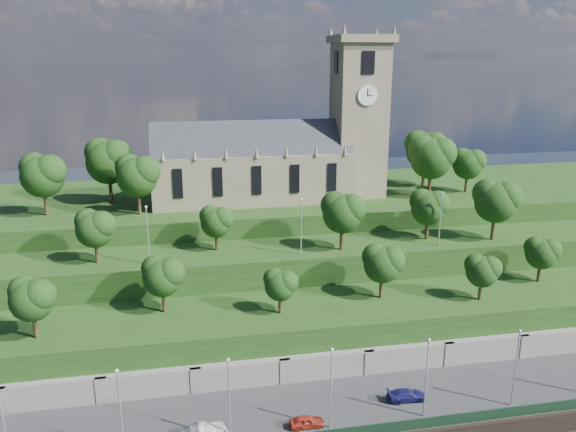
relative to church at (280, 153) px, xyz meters
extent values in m
cube|color=#2D2D30|center=(-0.79, -39.98, -21.52)|extent=(160.00, 12.00, 2.00)
cube|color=black|center=(-0.79, -45.38, -19.92)|extent=(160.00, 0.10, 1.20)
cube|color=slate|center=(-0.79, -33.98, -20.02)|extent=(160.00, 2.00, 5.00)
cube|color=slate|center=(-35.79, -34.78, -20.02)|extent=(1.20, 0.60, 5.00)
cube|color=slate|center=(-25.79, -34.78, -20.02)|extent=(1.20, 0.60, 5.00)
cube|color=slate|center=(-15.79, -34.78, -20.02)|extent=(1.20, 0.60, 5.00)
cube|color=slate|center=(-5.79, -34.78, -20.02)|extent=(1.20, 0.60, 5.00)
cube|color=slate|center=(4.21, -34.78, -20.02)|extent=(1.20, 0.60, 5.00)
cube|color=slate|center=(14.21, -34.78, -20.02)|extent=(1.20, 0.60, 5.00)
cube|color=slate|center=(24.21, -34.78, -20.02)|extent=(1.20, 0.60, 5.00)
cube|color=#1B3A13|center=(-0.79, -27.98, -18.52)|extent=(160.00, 12.00, 8.00)
cube|color=#1B3A13|center=(-0.79, -16.98, -16.52)|extent=(160.00, 10.00, 12.00)
cube|color=#1B3A13|center=(-0.79, 4.02, -15.02)|extent=(160.00, 32.00, 15.00)
cube|color=#70654E|center=(-4.79, 0.02, -3.52)|extent=(32.00, 12.00, 8.00)
cube|color=#26292E|center=(-4.79, 0.02, 0.48)|extent=(32.00, 10.18, 10.18)
cone|color=#70654E|center=(-18.79, -5.98, 1.38)|extent=(0.70, 0.70, 1.80)
cone|color=#70654E|center=(-14.12, -5.98, 1.38)|extent=(0.70, 0.70, 1.80)
cone|color=#70654E|center=(-9.46, -5.98, 1.38)|extent=(0.70, 0.70, 1.80)
cone|color=#70654E|center=(-4.79, -5.98, 1.38)|extent=(0.70, 0.70, 1.80)
cone|color=#70654E|center=(-0.12, -5.98, 1.38)|extent=(0.70, 0.70, 1.80)
cone|color=#70654E|center=(4.54, -5.98, 1.38)|extent=(0.70, 0.70, 1.80)
cone|color=#70654E|center=(9.21, -5.98, 1.38)|extent=(0.70, 0.70, 1.80)
cube|color=black|center=(-16.79, -6.06, -3.02)|extent=(1.40, 0.25, 4.50)
cube|color=black|center=(-10.79, -6.06, -3.02)|extent=(1.40, 0.25, 4.50)
cube|color=black|center=(-4.79, -6.06, -3.02)|extent=(1.40, 0.25, 4.50)
cube|color=black|center=(1.21, -6.06, -3.02)|extent=(1.40, 0.25, 4.50)
cube|color=black|center=(7.21, -6.06, -3.02)|extent=(1.40, 0.25, 4.50)
cube|color=#70654E|center=(13.21, 0.02, 4.98)|extent=(8.00, 8.00, 25.00)
cube|color=#70654E|center=(13.21, 0.02, 18.08)|extent=(9.20, 9.20, 1.20)
cone|color=#70654E|center=(9.21, -3.98, 19.28)|extent=(0.80, 0.80, 1.60)
cone|color=#70654E|center=(9.21, 4.02, 19.28)|extent=(0.80, 0.80, 1.60)
cone|color=#70654E|center=(17.21, -3.98, 19.28)|extent=(0.80, 0.80, 1.60)
cone|color=#70654E|center=(17.21, 4.02, 19.28)|extent=(0.80, 0.80, 1.60)
cube|color=black|center=(13.21, -4.06, 14.48)|extent=(2.00, 0.25, 3.50)
cube|color=black|center=(13.21, 4.10, 14.48)|extent=(2.00, 0.25, 3.50)
cube|color=black|center=(9.13, 0.02, 14.48)|extent=(0.25, 2.00, 3.50)
cube|color=black|center=(17.29, 0.02, 14.48)|extent=(0.25, 2.00, 3.50)
cylinder|color=white|center=(13.21, -4.10, 9.48)|extent=(3.20, 0.30, 3.20)
cylinder|color=white|center=(17.33, 0.02, 9.48)|extent=(0.30, 3.20, 3.20)
cube|color=black|center=(13.21, -4.28, 9.98)|extent=(0.12, 0.05, 1.10)
cube|color=black|center=(13.61, -4.28, 9.48)|extent=(0.80, 0.05, 0.12)
cylinder|color=#312413|center=(-32.82, -29.98, -12.99)|extent=(0.50, 0.50, 3.07)
sphere|color=black|center=(-32.82, -29.98, -10.02)|extent=(4.77, 4.77, 4.77)
sphere|color=black|center=(-31.87, -30.46, -9.31)|extent=(3.58, 3.58, 3.58)
sphere|color=black|center=(-33.66, -29.39, -9.07)|extent=(3.34, 3.34, 3.34)
cylinder|color=#312413|center=(-19.05, -25.98, -13.00)|extent=(0.50, 0.50, 3.05)
sphere|color=black|center=(-19.05, -25.98, -10.05)|extent=(4.75, 4.75, 4.75)
sphere|color=black|center=(-18.10, -26.46, -9.33)|extent=(3.56, 3.56, 3.56)
sphere|color=black|center=(-19.88, -25.39, -9.10)|extent=(3.32, 3.32, 3.32)
cylinder|color=#312413|center=(-5.27, -28.98, -13.31)|extent=(0.47, 0.47, 2.42)
sphere|color=black|center=(-5.27, -28.98, -10.98)|extent=(3.76, 3.76, 3.76)
sphere|color=black|center=(-4.52, -29.36, -10.41)|extent=(2.82, 2.82, 2.82)
sphere|color=black|center=(-5.93, -28.51, -10.22)|extent=(2.63, 2.63, 2.63)
cylinder|color=#312413|center=(8.26, -26.98, -12.99)|extent=(0.50, 0.50, 3.06)
sphere|color=black|center=(8.26, -26.98, -10.03)|extent=(4.76, 4.76, 4.76)
sphere|color=black|center=(9.21, -27.46, -9.32)|extent=(3.57, 3.57, 3.57)
sphere|color=black|center=(7.43, -26.39, -9.08)|extent=(3.33, 3.33, 3.33)
cylinder|color=#312413|center=(20.44, -29.98, -13.23)|extent=(0.47, 0.47, 2.58)
sphere|color=black|center=(20.44, -29.98, -10.74)|extent=(4.02, 4.02, 4.02)
sphere|color=black|center=(21.25, -30.39, -10.13)|extent=(3.01, 3.01, 3.01)
sphere|color=black|center=(19.74, -29.48, -9.93)|extent=(2.81, 2.81, 2.81)
cylinder|color=#312413|center=(31.48, -25.98, -13.16)|extent=(0.48, 0.48, 2.72)
sphere|color=black|center=(31.48, -25.98, -10.53)|extent=(4.24, 4.24, 4.24)
sphere|color=black|center=(32.33, -26.41, -9.89)|extent=(3.18, 3.18, 3.18)
sphere|color=black|center=(30.74, -25.46, -9.68)|extent=(2.97, 2.97, 2.97)
cylinder|color=#312413|center=(-27.51, -17.98, -8.98)|extent=(0.50, 0.50, 3.09)
sphere|color=black|center=(-27.51, -17.98, -5.99)|extent=(4.81, 4.81, 4.81)
sphere|color=black|center=(-26.55, -18.47, -5.27)|extent=(3.61, 3.61, 3.61)
sphere|color=black|center=(-28.35, -17.38, -5.02)|extent=(3.37, 3.37, 3.37)
cylinder|color=#312413|center=(-11.87, -15.98, -9.16)|extent=(0.48, 0.48, 2.73)
sphere|color=black|center=(-11.87, -15.98, -6.52)|extent=(4.24, 4.24, 4.24)
sphere|color=black|center=(-11.02, -16.41, -5.89)|extent=(3.18, 3.18, 3.18)
sphere|color=black|center=(-12.61, -15.45, -5.67)|extent=(2.97, 2.97, 2.97)
cylinder|color=#312413|center=(5.19, -18.98, -8.76)|extent=(0.52, 0.52, 3.52)
sphere|color=black|center=(5.19, -18.98, -5.36)|extent=(5.48, 5.48, 5.48)
sphere|color=black|center=(6.28, -19.53, -4.54)|extent=(4.11, 4.11, 4.11)
sphere|color=black|center=(4.23, -18.30, -4.26)|extent=(3.83, 3.83, 3.83)
cylinder|color=#312413|center=(18.77, -16.98, -8.90)|extent=(0.50, 0.50, 3.23)
sphere|color=black|center=(18.77, -16.98, -5.78)|extent=(5.03, 5.03, 5.03)
sphere|color=black|center=(19.77, -17.49, -5.02)|extent=(3.77, 3.77, 3.77)
sphere|color=black|center=(17.89, -16.36, -4.77)|extent=(3.52, 3.52, 3.52)
cylinder|color=#312413|center=(28.13, -18.98, -8.58)|extent=(0.53, 0.53, 3.88)
sphere|color=black|center=(28.13, -18.98, -4.84)|extent=(6.03, 6.03, 6.03)
sphere|color=black|center=(29.34, -19.59, -3.93)|extent=(4.52, 4.52, 4.52)
sphere|color=black|center=(27.08, -18.23, -3.63)|extent=(4.22, 4.22, 4.22)
cylinder|color=#312413|center=(-36.29, -3.98, -5.50)|extent=(0.54, 0.54, 4.05)
sphere|color=black|center=(-36.29, -3.98, -1.58)|extent=(6.30, 6.30, 6.30)
sphere|color=black|center=(-35.03, -4.61, -0.64)|extent=(4.72, 4.72, 4.72)
sphere|color=black|center=(-37.39, -3.20, -0.32)|extent=(4.41, 4.41, 4.41)
cylinder|color=#312413|center=(-27.58, 2.02, -5.26)|extent=(0.56, 0.56, 4.53)
sphere|color=black|center=(-27.58, 2.02, -0.88)|extent=(7.04, 7.04, 7.04)
sphere|color=black|center=(-26.17, 1.31, 0.17)|extent=(5.28, 5.28, 5.28)
sphere|color=black|center=(-28.81, 2.90, 0.52)|extent=(4.93, 4.93, 4.93)
cylinder|color=#312413|center=(-22.67, -5.98, -5.56)|extent=(0.53, 0.53, 3.92)
sphere|color=black|center=(-22.67, -5.98, -1.77)|extent=(6.10, 6.10, 6.10)
sphere|color=black|center=(-21.45, -6.59, -0.86)|extent=(4.57, 4.57, 4.57)
sphere|color=black|center=(-23.74, -5.22, -0.55)|extent=(4.27, 4.27, 4.27)
cylinder|color=#312413|center=(24.82, -3.98, -5.31)|extent=(0.56, 0.56, 4.43)
sphere|color=black|center=(24.82, -3.98, -1.02)|extent=(6.90, 6.90, 6.90)
sphere|color=black|center=(26.20, -4.67, 0.01)|extent=(5.17, 5.17, 5.17)
sphere|color=black|center=(23.61, -3.12, 0.36)|extent=(4.83, 4.83, 4.83)
cylinder|color=#312413|center=(27.29, 4.02, -5.35)|extent=(0.55, 0.55, 4.34)
sphere|color=black|center=(27.29, 4.02, -1.15)|extent=(6.76, 6.76, 6.76)
sphere|color=black|center=(28.65, 3.34, -0.14)|extent=(5.07, 5.07, 5.07)
sphere|color=black|center=(26.11, 4.86, 0.20)|extent=(4.73, 4.73, 4.73)
cylinder|color=#312413|center=(32.64, -1.98, -5.86)|extent=(0.51, 0.51, 3.32)
sphere|color=black|center=(32.64, -1.98, -2.65)|extent=(5.17, 5.17, 5.17)
sphere|color=black|center=(33.67, -2.50, -1.88)|extent=(3.87, 3.87, 3.87)
sphere|color=black|center=(31.74, -1.34, -1.62)|extent=(3.62, 3.62, 3.62)
cylinder|color=#B2B2B7|center=(-32.79, -43.48, -16.21)|extent=(0.16, 0.16, 8.63)
cylinder|color=#B2B2B7|center=(-22.79, -43.48, -16.21)|extent=(0.16, 0.16, 8.63)
sphere|color=silver|center=(-22.79, -43.48, -11.77)|extent=(0.36, 0.36, 0.36)
cylinder|color=#B2B2B7|center=(-12.79, -43.48, -16.21)|extent=(0.16, 0.16, 8.63)
sphere|color=silver|center=(-12.79, -43.48, -11.77)|extent=(0.36, 0.36, 0.36)
cylinder|color=#B2B2B7|center=(-2.79, -43.48, -16.21)|extent=(0.16, 0.16, 8.63)
sphere|color=silver|center=(-2.79, -43.48, -11.77)|extent=(0.36, 0.36, 0.36)
cylinder|color=#B2B2B7|center=(7.21, -43.48, -16.21)|extent=(0.16, 0.16, 8.63)
sphere|color=silver|center=(7.21, -43.48, -11.77)|extent=(0.36, 0.36, 0.36)
cylinder|color=#B2B2B7|center=(17.21, -43.48, -16.21)|extent=(0.16, 0.16, 8.63)
sphere|color=silver|center=(17.21, -43.48, -11.77)|extent=(0.36, 0.36, 0.36)
cylinder|color=#B2B2B7|center=(-20.79, -19.98, -6.72)|extent=(0.16, 0.16, 7.60)
sphere|color=silver|center=(-20.79, -19.98, -2.81)|extent=(0.36, 0.36, 0.36)
cylinder|color=#B2B2B7|center=(-0.79, -19.98, -6.72)|extent=(0.16, 0.16, 7.60)
sphere|color=silver|center=(-0.79, -19.98, -2.81)|extent=(0.36, 0.36, 0.36)
cylinder|color=#B2B2B7|center=(19.21, -19.98, -6.72)|extent=(0.16, 0.16, 7.60)
sphere|color=silver|center=(19.21, -19.98, -2.81)|extent=(0.36, 0.36, 0.36)
imported|color=#AA2B1C|center=(-5.06, -42.90, -19.92)|extent=(3.55, 1.48, 1.20)
imported|color=#A2A2A6|center=(-15.33, -42.86, -19.77)|extent=(4.78, 2.59, 1.49)
imported|color=#171650|center=(6.56, -40.50, -19.90)|extent=(4.33, 1.91, 1.24)
camera|label=1|loc=(-16.09, -90.18, 15.45)|focal=35.00mm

